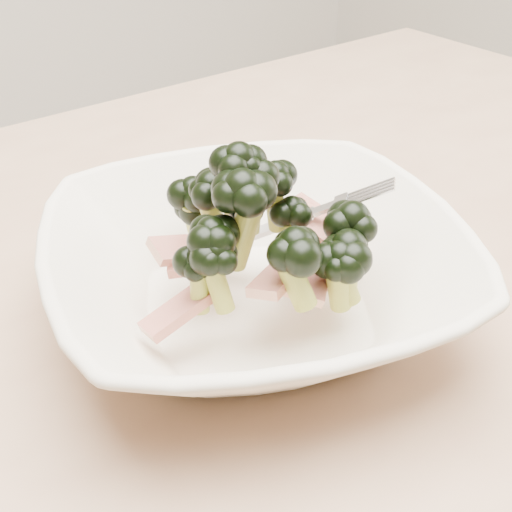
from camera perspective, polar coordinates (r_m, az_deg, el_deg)
name	(u,v)px	position (r m, az deg, el deg)	size (l,w,h in m)	color
dining_table	(280,338)	(0.66, 1.97, -6.59)	(1.20, 0.80, 0.75)	tan
broccoli_dish	(257,266)	(0.50, 0.08, -0.82)	(0.38, 0.38, 0.14)	beige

